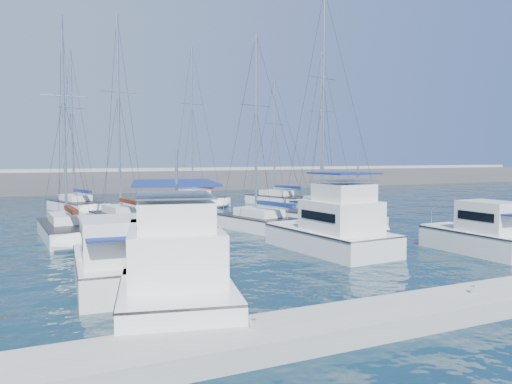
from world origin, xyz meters
name	(u,v)px	position (x,y,z in m)	size (l,w,h in m)	color
ground	(302,253)	(0.00, 0.00, 0.00)	(220.00, 220.00, 0.00)	black
breakwater	(122,185)	(0.00, 52.00, 1.05)	(160.00, 6.00, 4.45)	#424244
dock	(472,302)	(0.00, -11.00, 0.30)	(40.00, 2.20, 0.60)	gray
dock_cleat_near_port	(253,324)	(-8.00, -11.00, 0.72)	(0.16, 0.16, 0.25)	silver
dock_cleat_centre	(473,289)	(0.00, -11.00, 0.72)	(0.16, 0.16, 0.25)	silver
motor_yacht_port_outer	(113,264)	(-10.26, -2.99, 0.94)	(3.21, 6.81, 3.20)	silver
motor_yacht_port_inner	(174,271)	(-8.68, -5.93, 1.13)	(5.68, 10.67, 4.69)	silver
motor_yacht_stbd_inner	(334,231)	(1.75, -0.36, 1.13)	(4.26, 7.90, 4.69)	silver
motor_yacht_stbd_outer	(481,236)	(8.54, -4.05, 0.94)	(2.59, 5.99, 3.20)	silver
sailboat_mid_a	(69,231)	(-10.80, 10.26, 0.52)	(3.45, 8.27, 14.22)	silver
sailboat_mid_b	(124,219)	(-6.68, 14.20, 0.55)	(4.18, 7.56, 15.75)	silver
sailboat_mid_c	(263,223)	(1.64, 8.13, 0.52)	(4.71, 8.39, 13.81)	silver
sailboat_mid_d	(330,219)	(7.15, 8.12, 0.56)	(5.16, 8.46, 17.52)	silver
sailboat_mid_e	(325,208)	(11.01, 14.70, 0.52)	(3.16, 8.04, 14.68)	silver
sailboat_back_a	(77,205)	(-8.66, 27.00, 0.54)	(5.11, 8.22, 15.58)	silver
sailboat_back_b	(197,199)	(3.68, 28.56, 0.55)	(5.00, 8.53, 17.36)	silver
sailboat_back_c	(279,200)	(11.65, 24.60, 0.51)	(5.14, 8.44, 13.82)	silver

